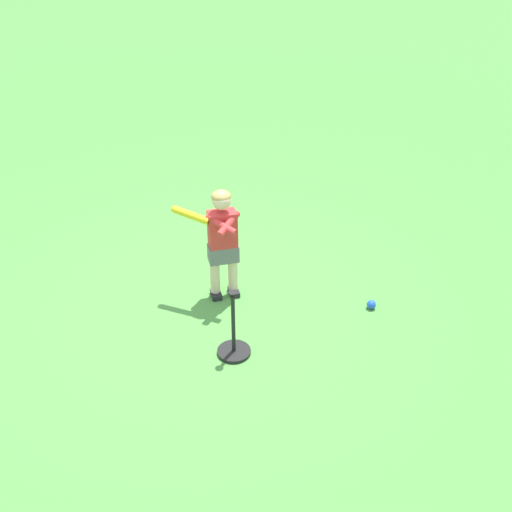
% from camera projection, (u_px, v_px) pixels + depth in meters
% --- Properties ---
extents(ground_plane, '(40.00, 40.00, 0.00)m').
position_uv_depth(ground_plane, '(206.00, 308.00, 5.64)').
color(ground_plane, '#519942').
extents(child_batter, '(0.36, 0.62, 1.08)m').
position_uv_depth(child_batter, '(221.00, 235.00, 5.47)').
color(child_batter, '#232328').
rests_on(child_batter, ground).
extents(play_ball_by_bucket, '(0.08, 0.08, 0.08)m').
position_uv_depth(play_ball_by_bucket, '(371.00, 305.00, 5.61)').
color(play_ball_by_bucket, blue).
rests_on(play_ball_by_bucket, ground).
extents(batting_tee, '(0.28, 0.28, 0.62)m').
position_uv_depth(batting_tee, '(234.00, 343.00, 5.06)').
color(batting_tee, black).
rests_on(batting_tee, ground).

